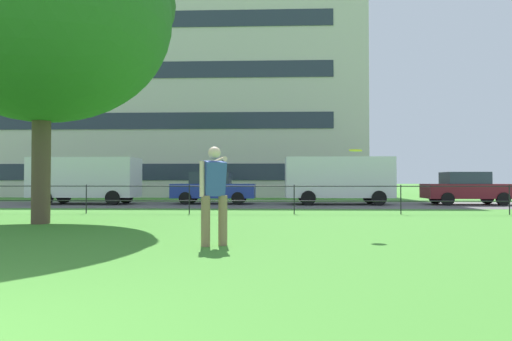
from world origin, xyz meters
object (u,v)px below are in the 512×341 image
at_px(frisbee, 356,150).
at_px(apartment_building_background, 173,88).
at_px(panel_van_left, 338,178).
at_px(car_blue_center, 213,188).
at_px(car_maroon_far_right, 467,188).
at_px(person_thrower, 214,192).
at_px(panel_van_right, 86,178).

distance_m(frisbee, apartment_building_background, 30.25).
bearing_deg(apartment_building_background, panel_van_left, -53.36).
relative_size(frisbee, car_blue_center, 0.09).
xyz_separation_m(car_blue_center, car_maroon_far_right, (12.08, -0.27, 0.00)).
xyz_separation_m(person_thrower, car_maroon_far_right, (10.18, 14.07, -0.17)).
bearing_deg(apartment_building_background, car_blue_center, -70.46).
distance_m(person_thrower, apartment_building_background, 31.14).
xyz_separation_m(panel_van_right, panel_van_left, (12.19, 0.09, 0.00)).
xyz_separation_m(car_blue_center, apartment_building_background, (-5.31, 14.95, 7.94)).
xyz_separation_m(person_thrower, panel_van_left, (4.14, 14.03, 0.33)).
bearing_deg(person_thrower, car_blue_center, 97.54).
bearing_deg(car_blue_center, car_maroon_far_right, -1.27).
bearing_deg(frisbee, panel_van_left, 83.65).
height_order(panel_van_left, apartment_building_background, apartment_building_background).
relative_size(car_blue_center, apartment_building_background, 0.14).
xyz_separation_m(panel_van_right, car_maroon_far_right, (18.23, 0.13, -0.49)).
bearing_deg(panel_van_left, car_blue_center, 177.10).
xyz_separation_m(frisbee, car_maroon_far_right, (7.43, 12.49, -1.00)).
bearing_deg(panel_van_right, frisbee, -48.84).
distance_m(frisbee, car_maroon_far_right, 14.57).
xyz_separation_m(frisbee, car_blue_center, (-4.65, 12.76, -1.00)).
height_order(frisbee, panel_van_right, panel_van_right).
height_order(person_thrower, panel_van_left, panel_van_left).
bearing_deg(car_maroon_far_right, car_blue_center, 178.73).
distance_m(person_thrower, panel_van_right, 16.10).
distance_m(panel_van_right, panel_van_left, 12.19).
bearing_deg(person_thrower, panel_van_right, 120.01).
bearing_deg(car_blue_center, person_thrower, -82.46).
bearing_deg(car_maroon_far_right, person_thrower, -125.90).
relative_size(panel_van_left, apartment_building_background, 0.17).
distance_m(frisbee, panel_van_right, 16.43).
bearing_deg(car_blue_center, panel_van_right, -176.32).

